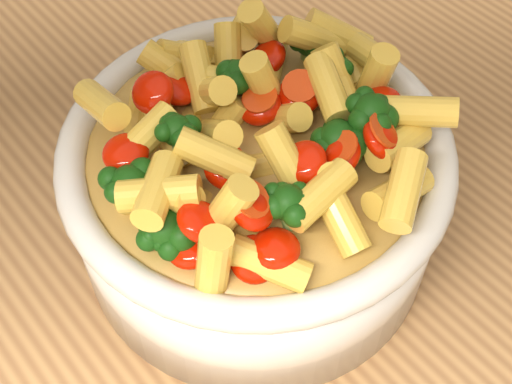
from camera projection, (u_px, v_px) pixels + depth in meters
table at (139, 298)px, 0.66m from camera, size 1.20×0.80×0.90m
serving_bowl at (256, 191)px, 0.53m from camera, size 0.28×0.28×0.12m
pasta_salad at (256, 123)px, 0.47m from camera, size 0.22×0.22×0.05m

